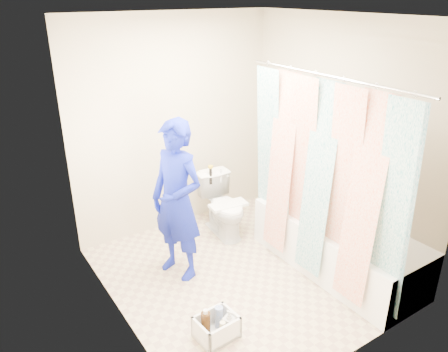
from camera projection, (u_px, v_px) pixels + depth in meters
floor at (241, 274)px, 4.31m from camera, size 2.60×2.60×0.00m
ceiling at (246, 16)px, 3.37m from camera, size 2.40×2.60×0.02m
wall_back at (175, 125)px, 4.84m from camera, size 2.40×0.02×2.40m
wall_front at (361, 220)px, 2.85m from camera, size 2.40×0.02×2.40m
wall_left at (113, 193)px, 3.23m from camera, size 0.02×2.60×2.40m
wall_right at (339, 137)px, 4.45m from camera, size 0.02×2.60×2.40m
bathtub at (337, 244)px, 4.32m from camera, size 0.70×1.75×0.50m
curtain_rod at (329, 76)px, 3.49m from camera, size 0.02×1.90×0.02m
shower_curtain at (319, 182)px, 3.85m from camera, size 0.06×1.75×1.80m
toilet at (224, 206)px, 4.92m from camera, size 0.45×0.71×0.68m
tank_lid at (228, 205)px, 4.81m from camera, size 0.44×0.23×0.03m
tank_internals at (213, 174)px, 4.92m from camera, size 0.17×0.05×0.22m
plumber at (177, 201)px, 4.05m from camera, size 0.55×0.66×1.56m
cleaning_caddy at (218, 327)px, 3.50m from camera, size 0.34×0.28×0.25m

